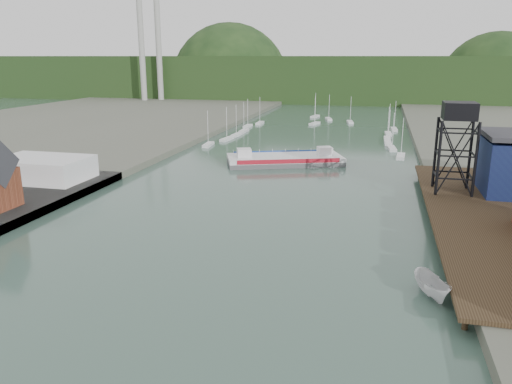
% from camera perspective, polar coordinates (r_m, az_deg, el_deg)
% --- Properties ---
extents(ground, '(600.00, 600.00, 0.00)m').
position_cam_1_polar(ground, '(48.70, -15.67, -17.35)').
color(ground, '#324E47').
rests_on(ground, ground).
extents(east_pier, '(14.00, 70.00, 2.45)m').
position_cam_1_polar(east_pier, '(85.05, 23.74, -2.40)').
color(east_pier, black).
rests_on(east_pier, ground).
extents(white_shed, '(18.00, 12.00, 4.50)m').
position_cam_1_polar(white_shed, '(109.77, -23.19, 2.47)').
color(white_shed, silver).
rests_on(white_shed, west_quay).
extents(lift_tower, '(6.50, 6.50, 16.00)m').
position_cam_1_polar(lift_tower, '(94.67, 22.19, 7.98)').
color(lift_tower, black).
rests_on(lift_tower, east_pier).
extents(marina_sailboats, '(57.71, 92.65, 0.90)m').
position_cam_1_polar(marina_sailboats, '(176.82, 6.85, 6.86)').
color(marina_sailboats, silver).
rests_on(marina_sailboats, ground).
extents(smokestacks, '(11.20, 8.20, 60.00)m').
position_cam_1_polar(smokestacks, '(296.60, -12.00, 15.74)').
color(smokestacks, '#9A9B96').
rests_on(smokestacks, ground).
extents(distant_hills, '(500.00, 120.00, 80.00)m').
position_cam_1_polar(distant_hills, '(337.86, 9.82, 12.41)').
color(distant_hills, black).
rests_on(distant_hills, ground).
extents(chain_ferry, '(30.20, 20.48, 4.04)m').
position_cam_1_polar(chain_ferry, '(123.96, 3.30, 3.76)').
color(chain_ferry, '#505153').
rests_on(chain_ferry, ground).
extents(motorboat, '(4.67, 7.13, 2.58)m').
position_cam_1_polar(motorboat, '(59.06, 19.48, -10.19)').
color(motorboat, silver).
rests_on(motorboat, ground).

